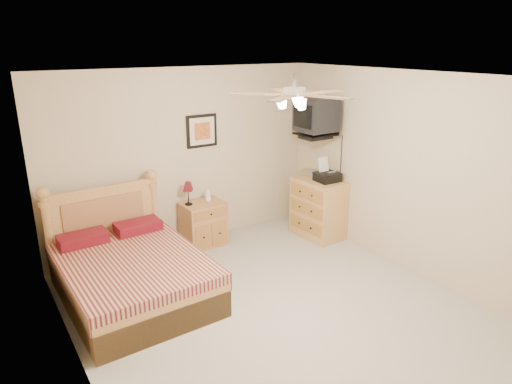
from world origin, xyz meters
The scene contains 17 objects.
floor centered at (0.00, 0.00, 0.00)m, with size 4.50×4.50×0.00m, color #A9A498.
ceiling centered at (0.00, 0.00, 2.50)m, with size 4.00×4.50×0.04m, color white.
wall_back centered at (0.00, 2.25, 1.25)m, with size 4.00×0.04×2.50m, color #C9B594.
wall_front centered at (0.00, -2.25, 1.25)m, with size 4.00×0.04×2.50m, color #C9B594.
wall_left centered at (-2.00, 0.00, 1.25)m, with size 0.04×4.50×2.50m, color #C9B594.
wall_right centered at (2.00, 0.00, 1.25)m, with size 0.04×4.50×2.50m, color #C9B594.
bed centered at (-1.21, 1.12, 0.61)m, with size 1.44×1.89×1.22m, color #B77C3C, non-canonical shape.
nightstand centered at (0.13, 2.00, 0.32)m, with size 0.59×0.44×0.64m, color #9D6D3D.
table_lamp centered at (-0.06, 2.05, 0.80)m, with size 0.18×0.18×0.33m, color #5B131A, non-canonical shape.
lotion_bottle centered at (0.23, 2.03, 0.74)m, with size 0.08×0.08×0.21m, color white.
framed_picture centered at (0.27, 2.23, 1.62)m, with size 0.46×0.04×0.46m, color black.
dresser centered at (1.73, 1.34, 0.44)m, with size 0.52×0.75×0.89m, color tan.
fax_machine centered at (1.77, 1.24, 1.05)m, with size 0.32×0.34×0.34m, color black, non-canonical shape.
magazine_lower centered at (1.73, 1.61, 0.90)m, with size 0.20×0.27×0.03m, color #B4A48E.
magazine_upper centered at (1.73, 1.64, 0.92)m, with size 0.21×0.29×0.02m, color gray.
wall_tv centered at (1.75, 1.34, 1.81)m, with size 0.56×0.46×0.58m, color black, non-canonical shape.
ceiling_fan centered at (0.00, -0.20, 2.36)m, with size 1.14×1.14×0.28m, color white, non-canonical shape.
Camera 1 is at (-2.57, -3.50, 2.81)m, focal length 32.00 mm.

